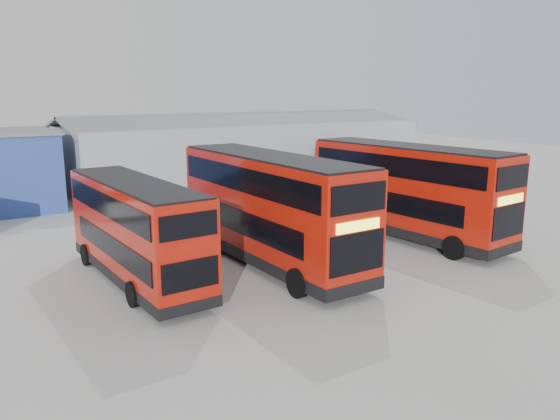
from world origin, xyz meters
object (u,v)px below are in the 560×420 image
object	(u,v)px
double_decker_left	(136,232)
double_decker_right	(407,192)
double_decker_centre	(270,211)
maintenance_shed	(242,150)
single_decker_blue	(380,175)

from	to	relation	value
double_decker_left	double_decker_right	xyz separation A→B (m)	(14.32, -0.80, 0.37)
double_decker_centre	maintenance_shed	bearing A→B (deg)	63.48
double_decker_left	double_decker_centre	bearing A→B (deg)	168.59
double_decker_left	single_decker_blue	world-z (taller)	double_decker_left
double_decker_right	maintenance_shed	bearing A→B (deg)	79.80
double_decker_left	double_decker_centre	xyz separation A→B (m)	(5.80, -0.90, 0.38)
double_decker_right	single_decker_blue	distance (m)	11.68
single_decker_blue	maintenance_shed	bearing A→B (deg)	-71.45
double_decker_left	double_decker_right	world-z (taller)	double_decker_right
double_decker_left	single_decker_blue	size ratio (longest dim) A/B	0.82
double_decker_left	double_decker_centre	size ratio (longest dim) A/B	0.85
double_decker_centre	double_decker_right	size ratio (longest dim) A/B	1.00
double_decker_centre	double_decker_left	bearing A→B (deg)	170.15
single_decker_blue	double_decker_right	bearing A→B (deg)	51.44
double_decker_right	double_decker_left	bearing A→B (deg)	171.73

